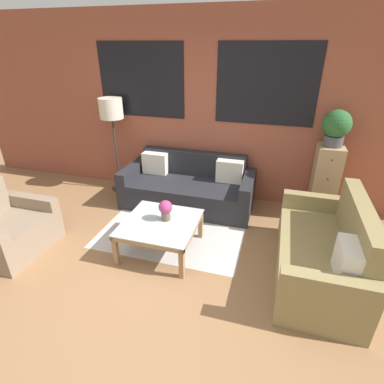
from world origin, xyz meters
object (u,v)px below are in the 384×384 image
object	(u,v)px
floor_lamp	(111,112)
flower_vase	(165,209)
settee_vintage	(323,253)
potted_plant	(336,127)
drawer_cabinet	(324,182)
armchair_corner	(7,230)
coffee_table	(160,226)
couch_dark	(189,188)

from	to	relation	value
floor_lamp	flower_vase	size ratio (longest dim) A/B	6.10
settee_vintage	flower_vase	world-z (taller)	settee_vintage
potted_plant	drawer_cabinet	bearing A→B (deg)	-90.00
drawer_cabinet	flower_vase	bearing A→B (deg)	-143.67
armchair_corner	floor_lamp	world-z (taller)	floor_lamp
armchair_corner	coffee_table	size ratio (longest dim) A/B	1.04
floor_lamp	flower_vase	world-z (taller)	floor_lamp
settee_vintage	drawer_cabinet	size ratio (longest dim) A/B	1.54
potted_plant	flower_vase	size ratio (longest dim) A/B	1.88
couch_dark	potted_plant	xyz separation A→B (m)	(1.97, 0.21, 1.06)
floor_lamp	armchair_corner	bearing A→B (deg)	-103.33
drawer_cabinet	flower_vase	xyz separation A→B (m)	(-1.89, -1.39, 0.01)
flower_vase	armchair_corner	bearing A→B (deg)	-162.99
couch_dark	potted_plant	size ratio (longest dim) A/B	4.17
armchair_corner	coffee_table	distance (m)	1.88
couch_dark	drawer_cabinet	xyz separation A→B (m)	(1.97, 0.21, 0.26)
floor_lamp	flower_vase	bearing A→B (deg)	-44.20
settee_vintage	potted_plant	bearing A→B (deg)	86.01
potted_plant	flower_vase	distance (m)	2.47
drawer_cabinet	flower_vase	world-z (taller)	drawer_cabinet
drawer_cabinet	potted_plant	xyz separation A→B (m)	(-0.00, 0.00, 0.80)
armchair_corner	flower_vase	distance (m)	1.97
potted_plant	flower_vase	world-z (taller)	potted_plant
couch_dark	armchair_corner	size ratio (longest dim) A/B	2.20
couch_dark	coffee_table	bearing A→B (deg)	-88.77
settee_vintage	floor_lamp	xyz separation A→B (m)	(-3.19, 1.38, 1.03)
couch_dark	floor_lamp	world-z (taller)	floor_lamp
potted_plant	armchair_corner	bearing A→B (deg)	-152.42
drawer_cabinet	floor_lamp	bearing A→B (deg)	-179.57
armchair_corner	coffee_table	xyz separation A→B (m)	(1.81, 0.50, 0.07)
armchair_corner	floor_lamp	size ratio (longest dim) A/B	0.58
couch_dark	drawer_cabinet	size ratio (longest dim) A/B	1.86
armchair_corner	couch_dark	bearing A→B (deg)	44.42
floor_lamp	coffee_table	bearing A→B (deg)	-46.58
settee_vintage	coffee_table	distance (m)	1.84
settee_vintage	potted_plant	xyz separation A→B (m)	(0.10, 1.41, 1.03)
settee_vintage	coffee_table	bearing A→B (deg)	-178.58
floor_lamp	flower_vase	xyz separation A→B (m)	(1.40, -1.36, -0.78)
coffee_table	drawer_cabinet	xyz separation A→B (m)	(1.94, 1.45, 0.19)
settee_vintage	floor_lamp	distance (m)	3.63
couch_dark	flower_vase	xyz separation A→B (m)	(0.08, -1.18, 0.27)
armchair_corner	potted_plant	world-z (taller)	potted_plant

